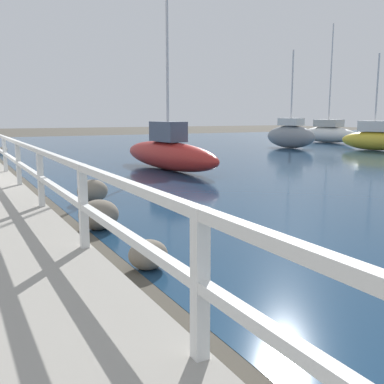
# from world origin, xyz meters

# --- Properties ---
(railing) EXTENTS (0.10, 32.50, 1.04)m
(railing) POSITION_xyz_m (1.68, 0.00, 0.95)
(railing) COLOR white
(railing) RESTS_ON dock_walkway
(boulder_downstream) EXTENTS (0.41, 0.37, 0.31)m
(boulder_downstream) POSITION_xyz_m (2.63, 12.05, 0.15)
(boulder_downstream) COLOR gray
(boulder_downstream) RESTS_ON ground
(boulder_mid_strip) EXTENTS (0.66, 0.60, 0.50)m
(boulder_mid_strip) POSITION_xyz_m (2.94, -3.25, 0.25)
(boulder_mid_strip) COLOR slate
(boulder_mid_strip) RESTS_ON ground
(boulder_near_dock) EXTENTS (0.67, 0.60, 0.50)m
(boulder_near_dock) POSITION_xyz_m (2.36, -5.65, 0.25)
(boulder_near_dock) COLOR slate
(boulder_near_dock) RESTS_ON ground
(boulder_upstream) EXTENTS (0.49, 0.44, 0.37)m
(boulder_upstream) POSITION_xyz_m (2.32, -7.85, 0.18)
(boulder_upstream) COLOR slate
(boulder_upstream) RESTS_ON ground
(sailboat_gray) EXTENTS (1.71, 3.52, 5.55)m
(sailboat_gray) POSITION_xyz_m (17.80, 7.73, 0.75)
(sailboat_gray) COLOR gray
(sailboat_gray) RESTS_ON water_surface
(sailboat_red) EXTENTS (1.44, 5.98, 6.16)m
(sailboat_red) POSITION_xyz_m (6.93, 1.37, 0.61)
(sailboat_red) COLOR red
(sailboat_red) RESTS_ON water_surface
(sailboat_yellow) EXTENTS (1.96, 3.92, 5.14)m
(sailboat_yellow) POSITION_xyz_m (20.71, 4.26, 0.65)
(sailboat_yellow) COLOR gold
(sailboat_yellow) RESTS_ON water_surface
(sailboat_white) EXTENTS (1.75, 4.82, 8.05)m
(sailboat_white) POSITION_xyz_m (23.81, 10.79, 0.68)
(sailboat_white) COLOR white
(sailboat_white) RESTS_ON water_surface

